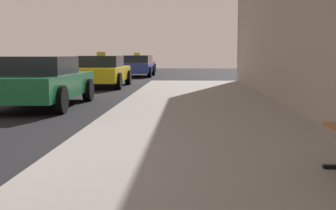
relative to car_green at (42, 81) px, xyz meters
The scene contains 5 objects.
sidewalk 7.80m from the car_green, 58.78° to the right, with size 4.00×32.00×0.15m, color gray.
car_green is the anchor object (origin of this frame).
car_yellow 7.24m from the car_green, 88.51° to the left, with size 1.95×4.48×1.43m.
car_blue 16.34m from the car_green, 87.83° to the left, with size 1.93×4.55×1.43m.
car_red 23.11m from the car_green, 89.59° to the left, with size 2.01×4.11×1.27m.
Camera 1 is at (3.65, -4.76, 1.31)m, focal length 49.12 mm.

